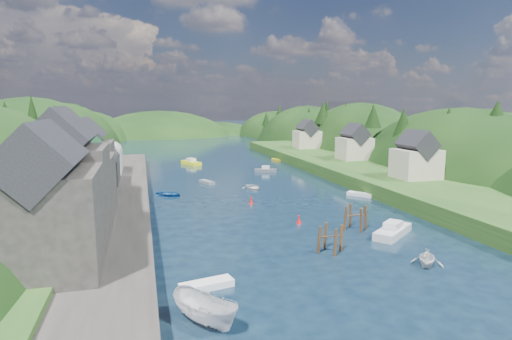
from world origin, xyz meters
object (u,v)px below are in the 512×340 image
object	(u,v)px
piling_cluster_far	(356,220)
channel_buoy_near	(299,220)
piling_cluster_near	(330,241)
channel_buoy_far	(251,201)

from	to	relation	value
piling_cluster_far	channel_buoy_near	world-z (taller)	piling_cluster_far
piling_cluster_near	channel_buoy_near	bearing A→B (deg)	86.50
piling_cluster_near	piling_cluster_far	xyz separation A→B (m)	(6.37, 6.56, 0.09)
channel_buoy_near	channel_buoy_far	size ratio (longest dim) A/B	1.00
piling_cluster_far	channel_buoy_far	world-z (taller)	piling_cluster_far
piling_cluster_far	channel_buoy_far	distance (m)	18.66
channel_buoy_far	channel_buoy_near	bearing A→B (deg)	-75.32
piling_cluster_far	channel_buoy_far	xyz separation A→B (m)	(-8.90, 16.38, -0.74)
piling_cluster_near	channel_buoy_near	distance (m)	10.81
piling_cluster_far	channel_buoy_far	bearing A→B (deg)	118.51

